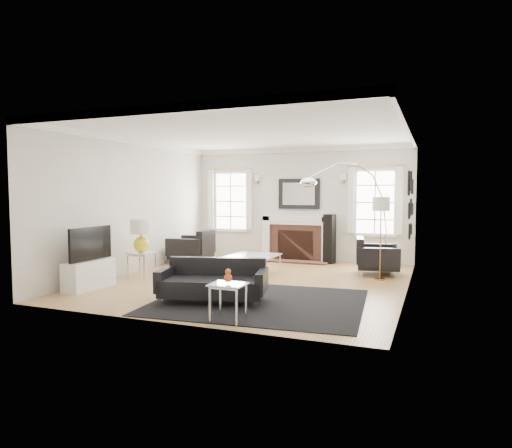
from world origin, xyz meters
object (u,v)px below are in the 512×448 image
at_px(gourd_lamp, 141,233).
at_px(fireplace, 297,239).
at_px(arc_floor_lamp, 349,212).
at_px(armchair_left, 194,248).
at_px(coffee_table, 253,256).
at_px(sofa, 214,283).
at_px(armchair_right, 375,258).

bearing_deg(gourd_lamp, fireplace, 56.39).
height_order(fireplace, arc_floor_lamp, arc_floor_lamp).
bearing_deg(armchair_left, fireplace, 32.30).
relative_size(coffee_table, gourd_lamp, 1.42).
bearing_deg(sofa, arc_floor_lamp, 64.65).
xyz_separation_m(armchair_left, coffee_table, (1.87, -0.87, 0.01)).
height_order(coffee_table, gourd_lamp, gourd_lamp).
xyz_separation_m(fireplace, coffee_table, (-0.26, -2.22, -0.16)).
distance_m(fireplace, armchair_right, 2.38).
distance_m(sofa, gourd_lamp, 2.58).
height_order(armchair_right, coffee_table, armchair_right).
bearing_deg(armchair_left, gourd_lamp, -91.95).
bearing_deg(gourd_lamp, armchair_right, 26.24).
relative_size(sofa, arc_floor_lamp, 0.74).
bearing_deg(arc_floor_lamp, gourd_lamp, -152.14).
distance_m(fireplace, arc_floor_lamp, 2.16).
bearing_deg(coffee_table, sofa, -83.43).
relative_size(armchair_right, gourd_lamp, 1.61).
bearing_deg(gourd_lamp, sofa, -28.77).
bearing_deg(fireplace, sofa, -89.95).
relative_size(armchair_left, armchair_right, 1.01).
height_order(fireplace, sofa, fireplace).
distance_m(sofa, coffee_table, 2.32).
distance_m(coffee_table, arc_floor_lamp, 2.16).
distance_m(sofa, arc_floor_lamp, 3.64).
height_order(fireplace, gourd_lamp, gourd_lamp).
relative_size(fireplace, gourd_lamp, 2.58).
height_order(armchair_left, gourd_lamp, gourd_lamp).
bearing_deg(arc_floor_lamp, coffee_table, -153.96).
bearing_deg(coffee_table, arc_floor_lamp, 26.04).
xyz_separation_m(fireplace, armchair_left, (-2.13, -1.35, -0.17)).
bearing_deg(arc_floor_lamp, fireplace, 138.04).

